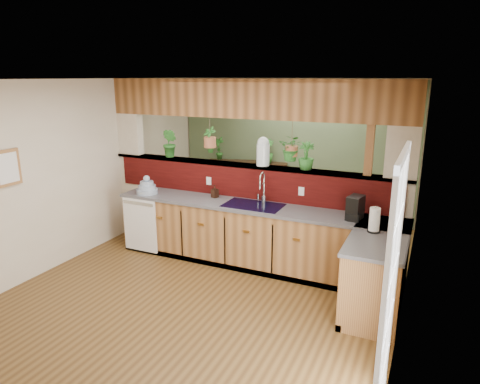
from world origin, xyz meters
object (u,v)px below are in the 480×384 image
at_px(dish_stack, 147,188).
at_px(shelving_console, 247,187).
at_px(paper_towel, 374,220).
at_px(faucet, 263,186).
at_px(soap_dispenser, 215,191).
at_px(glass_jar, 263,151).
at_px(coffee_maker, 355,209).

xyz_separation_m(dish_stack, shelving_console, (0.63, 2.38, -0.49)).
bearing_deg(paper_towel, faucet, 160.92).
height_order(soap_dispenser, shelving_console, soap_dispenser).
height_order(paper_towel, glass_jar, glass_jar).
xyz_separation_m(dish_stack, coffee_maker, (3.10, 0.08, 0.05)).
bearing_deg(shelving_console, coffee_maker, -59.16).
bearing_deg(coffee_maker, dish_stack, -168.17).
distance_m(faucet, glass_jar, 0.51).
height_order(faucet, glass_jar, glass_jar).
relative_size(coffee_maker, glass_jar, 0.72).
bearing_deg(soap_dispenser, faucet, 2.13).
bearing_deg(soap_dispenser, paper_towel, -12.63).
bearing_deg(faucet, coffee_maker, -7.97).
height_order(dish_stack, glass_jar, glass_jar).
height_order(coffee_maker, paper_towel, paper_towel).
distance_m(dish_stack, paper_towel, 3.40).
height_order(paper_towel, shelving_console, paper_towel).
relative_size(paper_towel, glass_jar, 0.75).
bearing_deg(coffee_maker, paper_towel, -42.17).
bearing_deg(paper_towel, soap_dispenser, 167.37).
xyz_separation_m(coffee_maker, glass_jar, (-1.40, 0.40, 0.56)).
xyz_separation_m(soap_dispenser, shelving_console, (-0.41, 2.15, -0.49)).
relative_size(dish_stack, shelving_console, 0.21).
xyz_separation_m(faucet, glass_jar, (-0.09, 0.22, 0.45)).
distance_m(coffee_maker, glass_jar, 1.56).
height_order(dish_stack, paper_towel, paper_towel).
height_order(soap_dispenser, coffee_maker, coffee_maker).
distance_m(soap_dispenser, glass_jar, 0.93).
distance_m(soap_dispenser, coffee_maker, 2.06).
height_order(coffee_maker, glass_jar, glass_jar).
height_order(faucet, coffee_maker, faucet).
relative_size(glass_jar, shelving_console, 0.27).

